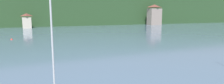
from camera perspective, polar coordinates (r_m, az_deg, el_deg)
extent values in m
cube|color=#264223|center=(116.83, -18.99, 9.76)|extent=(352.00, 63.74, 16.93)
ellipsoid|color=#2D4C28|center=(132.39, -21.95, 8.31)|extent=(246.40, 44.62, 35.55)
cube|color=#BCB29E|center=(78.49, -25.49, 5.56)|extent=(3.19, 3.72, 4.25)
pyramid|color=brown|center=(78.43, -25.64, 7.86)|extent=(3.35, 3.90, 1.12)
cube|color=gray|center=(98.05, 13.35, 7.84)|extent=(6.61, 4.34, 8.51)
pyramid|color=brown|center=(98.17, 13.47, 11.14)|extent=(6.95, 4.55, 1.52)
cylinder|color=#B7B7BC|center=(6.58, -18.27, -5.81)|extent=(0.06, 0.06, 5.74)
sphere|color=red|center=(43.40, -29.42, 0.67)|extent=(0.42, 0.42, 0.42)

